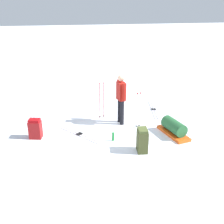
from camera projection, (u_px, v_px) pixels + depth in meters
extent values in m
plane|color=white|center=(112.00, 132.00, 8.47)|extent=(80.00, 80.00, 0.00)
cylinder|color=black|center=(120.00, 111.00, 9.03)|extent=(0.14, 0.14, 0.85)
cylinder|color=black|center=(122.00, 113.00, 8.86)|extent=(0.14, 0.14, 0.85)
cube|color=maroon|center=(121.00, 91.00, 8.66)|extent=(0.28, 0.37, 0.60)
cylinder|color=maroon|center=(118.00, 88.00, 8.86)|extent=(0.09, 0.09, 0.58)
cylinder|color=maroon|center=(124.00, 92.00, 8.44)|extent=(0.09, 0.09, 0.58)
sphere|color=tan|center=(121.00, 78.00, 8.49)|extent=(0.22, 0.22, 0.22)
cube|color=silver|center=(152.00, 110.00, 10.18)|extent=(0.39, 1.74, 0.02)
cube|color=black|center=(152.00, 109.00, 10.17)|extent=(0.09, 0.15, 0.03)
cube|color=silver|center=(155.00, 110.00, 10.18)|extent=(0.39, 1.74, 0.02)
cube|color=black|center=(155.00, 109.00, 10.17)|extent=(0.09, 0.15, 0.03)
cube|color=silver|center=(81.00, 134.00, 8.35)|extent=(1.14, 1.36, 0.02)
cube|color=black|center=(81.00, 133.00, 8.34)|extent=(0.14, 0.15, 0.03)
cube|color=silver|center=(78.00, 135.00, 8.27)|extent=(1.14, 1.36, 0.02)
cube|color=black|center=(78.00, 134.00, 8.26)|extent=(0.14, 0.15, 0.03)
cube|color=#3E4321|center=(142.00, 141.00, 7.29)|extent=(0.30, 0.39, 0.62)
cube|color=#465128|center=(143.00, 130.00, 7.15)|extent=(0.27, 0.35, 0.08)
cube|color=maroon|center=(35.00, 130.00, 8.03)|extent=(0.41, 0.35, 0.54)
cube|color=#A00C10|center=(34.00, 120.00, 7.91)|extent=(0.37, 0.31, 0.08)
cylinder|color=#ABB0BC|center=(140.00, 111.00, 8.60)|extent=(0.02, 0.02, 1.16)
sphere|color=#A51919|center=(140.00, 93.00, 8.37)|extent=(0.05, 0.05, 0.05)
cylinder|color=black|center=(139.00, 125.00, 8.80)|extent=(0.07, 0.07, 0.01)
cylinder|color=#ABB0BC|center=(137.00, 111.00, 8.56)|extent=(0.02, 0.02, 1.16)
sphere|color=#A51919|center=(138.00, 94.00, 8.32)|extent=(0.05, 0.05, 0.05)
cylinder|color=black|center=(136.00, 126.00, 8.76)|extent=(0.07, 0.07, 0.01)
cylinder|color=maroon|center=(104.00, 101.00, 9.30)|extent=(0.02, 0.02, 1.25)
sphere|color=#A51919|center=(103.00, 83.00, 9.04)|extent=(0.05, 0.05, 0.05)
cylinder|color=black|center=(104.00, 116.00, 9.52)|extent=(0.07, 0.07, 0.01)
cylinder|color=maroon|center=(100.00, 102.00, 9.23)|extent=(0.02, 0.02, 1.25)
sphere|color=#A51919|center=(99.00, 84.00, 8.98)|extent=(0.05, 0.05, 0.05)
cylinder|color=black|center=(100.00, 117.00, 9.45)|extent=(0.07, 0.07, 0.01)
cube|color=#DE5014|center=(173.00, 133.00, 8.32)|extent=(0.70, 1.28, 0.09)
cylinder|color=#255A31|center=(174.00, 126.00, 8.22)|extent=(0.57, 0.91, 0.40)
cylinder|color=#167B2E|center=(113.00, 137.00, 7.93)|extent=(0.07, 0.07, 0.26)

